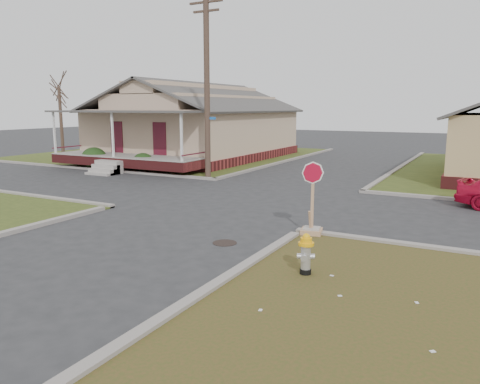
% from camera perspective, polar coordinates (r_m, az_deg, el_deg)
% --- Properties ---
extents(ground, '(120.00, 120.00, 0.00)m').
position_cam_1_polar(ground, '(13.98, -8.69, -4.44)').
color(ground, '#2B2B2D').
rests_on(ground, ground).
extents(verge_far_left, '(19.00, 19.00, 0.05)m').
position_cam_1_polar(verge_far_left, '(35.90, -8.13, 4.58)').
color(verge_far_left, '#364518').
rests_on(verge_far_left, ground).
extents(curbs, '(80.00, 40.00, 0.12)m').
position_cam_1_polar(curbs, '(18.12, 0.81, -0.94)').
color(curbs, gray).
rests_on(curbs, ground).
extents(manhole, '(0.64, 0.64, 0.01)m').
position_cam_1_polar(manhole, '(12.40, -1.88, -6.21)').
color(manhole, black).
rests_on(manhole, ground).
extents(corner_house, '(10.10, 15.50, 5.30)m').
position_cam_1_polar(corner_house, '(32.95, -5.34, 8.07)').
color(corner_house, maroon).
rests_on(corner_house, ground).
extents(utility_pole, '(1.80, 0.28, 9.00)m').
position_cam_1_polar(utility_pole, '(23.27, -4.06, 13.06)').
color(utility_pole, '#412E25').
rests_on(utility_pole, ground).
extents(tree_far_left, '(0.22, 0.22, 4.90)m').
position_cam_1_polar(tree_far_left, '(34.71, -20.97, 7.92)').
color(tree_far_left, '#412E25').
rests_on(tree_far_left, verge_far_left).
extents(fire_hydrant, '(0.33, 0.33, 0.88)m').
position_cam_1_polar(fire_hydrant, '(10.00, 8.04, -7.22)').
color(fire_hydrant, black).
rests_on(fire_hydrant, ground).
extents(stop_sign, '(0.58, 0.56, 2.03)m').
position_cam_1_polar(stop_sign, '(13.15, 8.75, -3.20)').
color(stop_sign, tan).
rests_on(stop_sign, ground).
extents(hedge_left, '(1.52, 1.24, 1.16)m').
position_cam_1_polar(hedge_left, '(28.66, -17.36, 4.01)').
color(hedge_left, '#1C3B15').
rests_on(hedge_left, verge_far_left).
extents(hedge_right, '(1.35, 1.11, 1.03)m').
position_cam_1_polar(hedge_right, '(26.42, -11.72, 3.64)').
color(hedge_right, '#1C3B15').
rests_on(hedge_right, verge_far_left).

